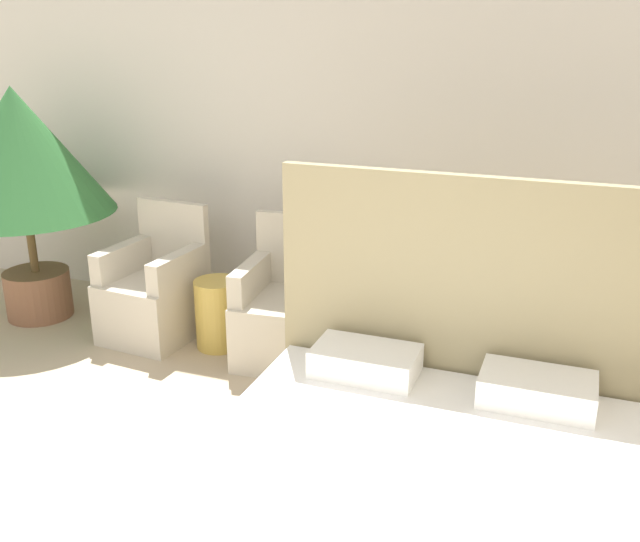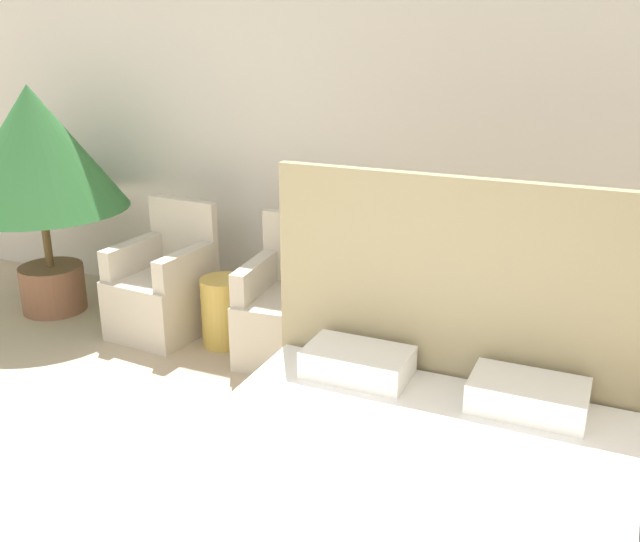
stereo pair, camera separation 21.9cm
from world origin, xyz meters
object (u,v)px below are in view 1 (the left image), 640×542
Objects in this scene: armchair_near_window_right at (287,316)px; side_table at (218,314)px; bed at (406,519)px; armchair_near_window_left at (155,296)px; potted_palm at (20,159)px.

armchair_near_window_right is 1.92× the size of side_table.
bed is 2.40× the size of armchair_near_window_left.
bed is 3.79m from potted_palm.
bed is at bearing -58.84° from armchair_near_window_right.
armchair_near_window_left is at bearing 143.21° from bed.
armchair_near_window_left is at bearing 178.65° from side_table.
armchair_near_window_right is 0.51m from side_table.
armchair_near_window_right is (1.01, -0.00, 0.00)m from armchair_near_window_left.
armchair_near_window_left is 0.54× the size of potted_palm.
side_table is at bearing 176.25° from armchair_near_window_right.
bed is at bearing -43.81° from side_table.
side_table is at bearing 136.19° from bed.
potted_palm is at bearing 153.03° from bed.
armchair_near_window_right is at bearing 4.54° from armchair_near_window_left.
armchair_near_window_left is at bearing 0.62° from potted_palm.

